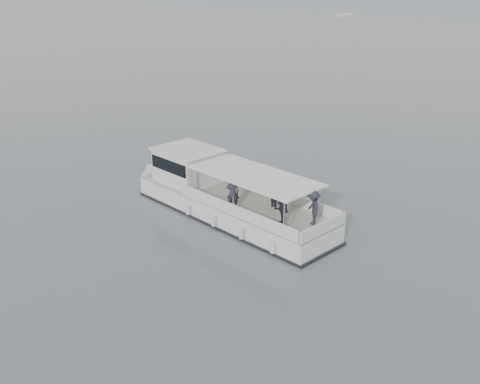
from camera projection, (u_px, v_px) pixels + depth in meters
The scene contains 3 objects.
ground at pixel (235, 207), 30.90m from camera, with size 1400.00×1400.00×0.00m, color #535C62.
tour_boat at pixel (217, 195), 30.00m from camera, with size 14.33×6.40×6.00m.
moored_fleet at pixel (434, 17), 195.22m from camera, with size 393.09×366.54×9.83m.
Camera 1 is at (15.33, -23.96, 12.11)m, focal length 40.00 mm.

